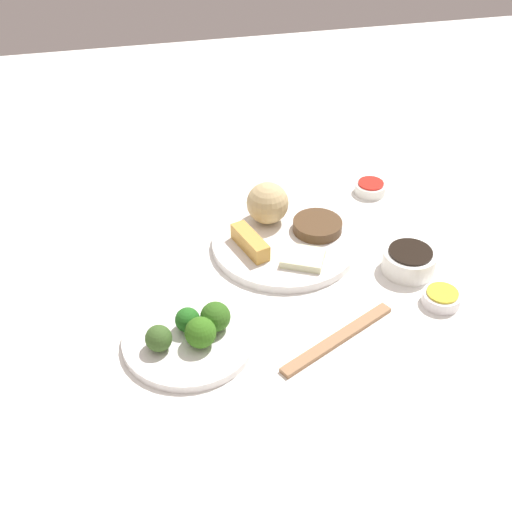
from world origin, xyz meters
TOP-DOWN VIEW (x-y plane):
  - tabletop at (0.00, 0.00)m, footprint 2.20×2.20m
  - main_plate at (0.01, -0.03)m, footprint 0.27×0.27m
  - rice_scoop at (0.08, -0.01)m, footprint 0.08×0.08m
  - spring_roll at (-0.00, 0.04)m, footprint 0.10×0.06m
  - crab_rangoon_wonton at (-0.05, -0.05)m, footprint 0.09×0.09m
  - stir_fry_heap at (0.03, -0.10)m, footprint 0.09×0.09m
  - broccoli_plate at (-0.20, 0.18)m, footprint 0.21×0.21m
  - broccoli_floret_0 at (-0.21, 0.23)m, footprint 0.04×0.04m
  - broccoli_floret_1 at (-0.18, 0.18)m, footprint 0.04×0.04m
  - broccoli_floret_2 at (-0.19, 0.13)m, footprint 0.05×0.05m
  - broccoli_floret_3 at (-0.22, 0.16)m, footprint 0.05×0.05m
  - soy_sauce_bowl at (-0.10, -0.23)m, footprint 0.09×0.09m
  - soy_sauce_bowl_liquid at (-0.10, -0.23)m, footprint 0.08×0.08m
  - sauce_ramekin_hot_mustard at (-0.20, -0.25)m, footprint 0.06×0.06m
  - sauce_ramekin_hot_mustard_liquid at (-0.20, -0.25)m, footprint 0.05×0.05m
  - sauce_ramekin_sweet_and_sour at (0.16, -0.25)m, footprint 0.06×0.06m
  - sauce_ramekin_sweet_and_sour_liquid at (0.16, -0.25)m, footprint 0.05×0.05m
  - chopsticks_pair at (-0.24, -0.05)m, footprint 0.12×0.22m

SIDE VIEW (x-z plane):
  - tabletop at x=0.00m, z-range 0.00..0.02m
  - chopsticks_pair at x=-0.24m, z-range 0.02..0.03m
  - broccoli_plate at x=-0.20m, z-range 0.02..0.03m
  - main_plate at x=0.01m, z-range 0.02..0.04m
  - sauce_ramekin_hot_mustard at x=-0.20m, z-range 0.02..0.04m
  - sauce_ramekin_sweet_and_sour at x=0.16m, z-range 0.02..0.04m
  - soy_sauce_bowl at x=-0.10m, z-range 0.02..0.06m
  - sauce_ramekin_hot_mustard_liquid at x=-0.20m, z-range 0.04..0.04m
  - sauce_ramekin_sweet_and_sour_liquid at x=0.16m, z-range 0.04..0.04m
  - crab_rangoon_wonton at x=-0.05m, z-range 0.04..0.05m
  - stir_fry_heap at x=0.03m, z-range 0.04..0.06m
  - spring_roll at x=0.00m, z-range 0.04..0.07m
  - broccoli_floret_1 at x=-0.18m, z-range 0.03..0.07m
  - broccoli_floret_0 at x=-0.21m, z-range 0.03..0.08m
  - broccoli_floret_2 at x=-0.19m, z-range 0.03..0.08m
  - broccoli_floret_3 at x=-0.22m, z-range 0.03..0.08m
  - soy_sauce_bowl_liquid at x=-0.10m, z-range 0.06..0.06m
  - rice_scoop at x=0.08m, z-range 0.04..0.12m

